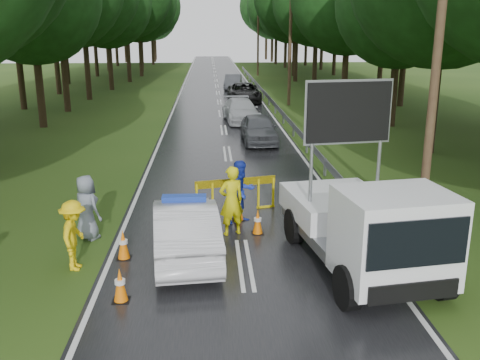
{
  "coord_description": "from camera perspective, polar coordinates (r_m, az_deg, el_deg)",
  "views": [
    {
      "loc": [
        -0.82,
        -12.07,
        5.61
      ],
      "look_at": [
        0.06,
        3.04,
        1.3
      ],
      "focal_mm": 40.0,
      "sensor_mm": 36.0,
      "label": 1
    }
  ],
  "objects": [
    {
      "name": "work_truck",
      "position": [
        12.83,
        13.34,
        -4.74
      ],
      "size": [
        3.18,
        5.76,
        4.36
      ],
      "rotation": [
        0.0,
        0.0,
        0.15
      ],
      "color": "gray",
      "rests_on": "ground"
    },
    {
      "name": "utility_pole_far",
      "position": [
        66.34,
        1.94,
        15.44
      ],
      "size": [
        1.4,
        0.24,
        10.0
      ],
      "color": "#462E20",
      "rests_on": "ground"
    },
    {
      "name": "utility_pole_mid",
      "position": [
        40.52,
        5.4,
        15.08
      ],
      "size": [
        1.4,
        0.24,
        10.0
      ],
      "color": "#462E20",
      "rests_on": "ground"
    },
    {
      "name": "officer",
      "position": [
        14.82,
        -0.92,
        -2.25
      ],
      "size": [
        0.85,
        0.7,
        1.99
      ],
      "primitive_type": "imported",
      "rotation": [
        0.0,
        0.0,
        3.5
      ],
      "color": "yellow",
      "rests_on": "ground"
    },
    {
      "name": "barrier",
      "position": [
        16.79,
        -0.46,
        -0.69
      ],
      "size": [
        2.56,
        0.64,
        1.08
      ],
      "rotation": [
        0.0,
        0.0,
        0.23
      ],
      "color": "yellow",
      "rests_on": "ground"
    },
    {
      "name": "cone_left_mid",
      "position": [
        13.79,
        -12.35,
        -6.79
      ],
      "size": [
        0.37,
        0.37,
        0.78
      ],
      "color": "black",
      "rests_on": "ground"
    },
    {
      "name": "police_sedan",
      "position": [
        13.61,
        -5.88,
        -5.19
      ],
      "size": [
        1.97,
        4.56,
        1.61
      ],
      "rotation": [
        0.0,
        0.0,
        3.24
      ],
      "color": "silver",
      "rests_on": "ground"
    },
    {
      "name": "cone_right",
      "position": [
        16.71,
        11.83,
        -2.79
      ],
      "size": [
        0.34,
        0.34,
        0.72
      ],
      "color": "black",
      "rests_on": "ground"
    },
    {
      "name": "bystander_left",
      "position": [
        13.37,
        -17.28,
        -5.66
      ],
      "size": [
        0.66,
        1.12,
        1.72
      ],
      "primitive_type": "imported",
      "rotation": [
        0.0,
        0.0,
        1.55
      ],
      "color": "yellow",
      "rests_on": "ground"
    },
    {
      "name": "queue_car_second",
      "position": [
        33.25,
        0.1,
        7.42
      ],
      "size": [
        2.38,
        4.98,
        1.4
      ],
      "primitive_type": "imported",
      "rotation": [
        0.0,
        0.0,
        0.09
      ],
      "color": "#A8ABB0",
      "rests_on": "ground"
    },
    {
      "name": "road",
      "position": [
        42.45,
        -2.22,
        8.32
      ],
      "size": [
        7.0,
        140.0,
        0.02
      ],
      "primitive_type": "cube",
      "color": "black",
      "rests_on": "ground"
    },
    {
      "name": "civilian",
      "position": [
        15.8,
        0.14,
        -1.27
      ],
      "size": [
        1.16,
        1.1,
        1.89
      ],
      "primitive_type": "imported",
      "rotation": [
        0.0,
        0.0,
        0.58
      ],
      "color": "#1B31B2",
      "rests_on": "ground"
    },
    {
      "name": "ground",
      "position": [
        13.33,
        0.5,
        -8.98
      ],
      "size": [
        160.0,
        160.0,
        0.0
      ],
      "primitive_type": "plane",
      "color": "#213E11",
      "rests_on": "ground"
    },
    {
      "name": "cone_far",
      "position": [
        16.09,
        -0.19,
        -3.02
      ],
      "size": [
        0.38,
        0.38,
        0.81
      ],
      "color": "black",
      "rests_on": "ground"
    },
    {
      "name": "queue_car_first",
      "position": [
        27.07,
        2.0,
        5.48
      ],
      "size": [
        1.77,
        4.23,
        1.43
      ],
      "primitive_type": "imported",
      "rotation": [
        0.0,
        0.0,
        0.02
      ],
      "color": "#43454B",
      "rests_on": "ground"
    },
    {
      "name": "utility_pole_near",
      "position": [
        15.31,
        20.35,
        12.9
      ],
      "size": [
        1.4,
        0.24,
        10.0
      ],
      "color": "#462E20",
      "rests_on": "ground"
    },
    {
      "name": "bystander_right",
      "position": [
        15.16,
        -16.02,
        -2.84
      ],
      "size": [
        1.04,
        1.0,
        1.8
      ],
      "primitive_type": "imported",
      "rotation": [
        0.0,
        0.0,
        2.45
      ],
      "color": "slate",
      "rests_on": "ground"
    },
    {
      "name": "cone_center",
      "position": [
        15.08,
        1.9,
        -4.52
      ],
      "size": [
        0.34,
        0.34,
        0.73
      ],
      "color": "black",
      "rests_on": "ground"
    },
    {
      "name": "guardrail",
      "position": [
        42.28,
        2.86,
        9.02
      ],
      "size": [
        0.12,
        60.06,
        0.7
      ],
      "color": "gray",
      "rests_on": "ground"
    },
    {
      "name": "queue_car_fourth",
      "position": [
        51.18,
        -0.75,
        10.41
      ],
      "size": [
        1.93,
        4.38,
        1.4
      ],
      "primitive_type": "imported",
      "rotation": [
        0.0,
        0.0,
        -0.11
      ],
      "color": "#393C40",
      "rests_on": "ground"
    },
    {
      "name": "queue_car_third",
      "position": [
        42.24,
        0.44,
        9.3
      ],
      "size": [
        2.51,
        5.38,
        1.49
      ],
      "primitive_type": "imported",
      "rotation": [
        0.0,
        0.0,
        -0.01
      ],
      "color": "black",
      "rests_on": "ground"
    },
    {
      "name": "cone_near_left",
      "position": [
        11.78,
        -12.66,
        -10.92
      ],
      "size": [
        0.36,
        0.36,
        0.77
      ],
      "color": "black",
      "rests_on": "ground"
    }
  ]
}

